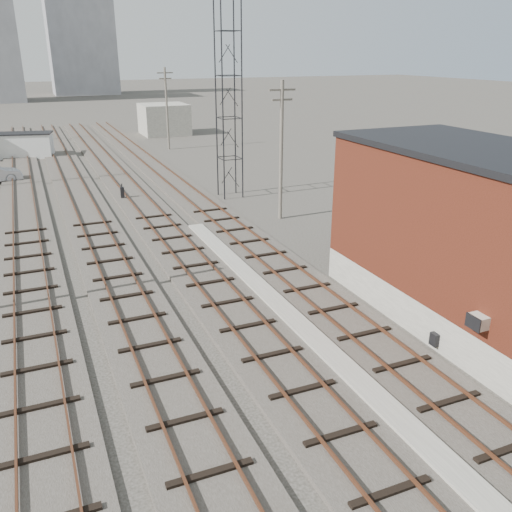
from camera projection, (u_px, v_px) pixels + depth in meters
ground at (109, 150)px, 62.01m from camera, size 320.00×320.00×0.00m
track_right at (180, 187)px, 44.82m from camera, size 3.20×90.00×0.39m
track_mid_right at (131, 192)px, 43.36m from camera, size 3.20×90.00×0.39m
track_mid_left at (79, 197)px, 41.90m from camera, size 3.20×90.00×0.39m
track_left at (24, 202)px, 40.44m from camera, size 3.20×90.00×0.39m
platform_curb at (294, 321)px, 22.56m from camera, size 0.90×28.00×0.26m
brick_building at (471, 235)px, 22.15m from camera, size 6.54×12.20×7.22m
lattice_tower at (229, 97)px, 39.84m from camera, size 1.60×1.60×15.00m
utility_pole_right_a at (281, 148)px, 35.14m from camera, size 1.80×0.24×9.00m
utility_pole_right_b at (167, 107)px, 60.96m from camera, size 1.80×0.24×9.00m
apartment_right at (81, 41)px, 137.77m from camera, size 16.00×12.00×26.00m
shed_right at (164, 119)px, 73.19m from camera, size 6.00×6.00×4.00m
switch_stand at (122, 193)px, 41.12m from camera, size 0.30×0.30×1.21m
site_trailer at (22, 145)px, 57.40m from camera, size 6.61×3.91×2.60m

